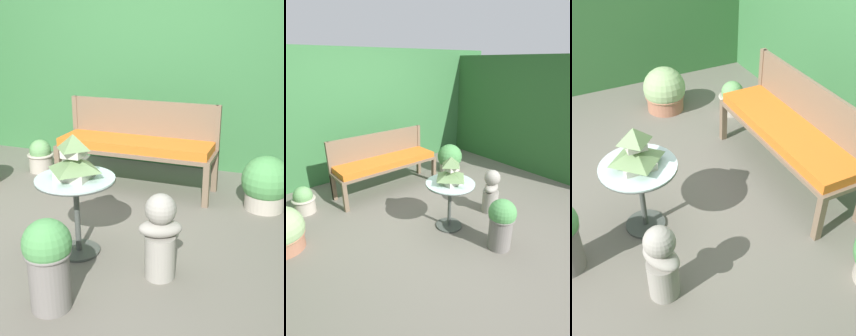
# 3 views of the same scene
# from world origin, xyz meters

# --- Properties ---
(ground) EXTENTS (30.00, 30.00, 0.00)m
(ground) POSITION_xyz_m (0.00, 0.00, 0.00)
(ground) COLOR #666056
(garden_bench) EXTENTS (1.69, 0.50, 0.55)m
(garden_bench) POSITION_xyz_m (0.01, 1.01, 0.46)
(garden_bench) COLOR brown
(garden_bench) RESTS_ON ground
(bench_backrest) EXTENTS (1.69, 0.06, 0.92)m
(bench_backrest) POSITION_xyz_m (0.01, 1.24, 0.67)
(bench_backrest) COLOR brown
(bench_backrest) RESTS_ON ground
(patio_table) EXTENTS (0.60, 0.60, 0.62)m
(patio_table) POSITION_xyz_m (0.07, -0.39, 0.49)
(patio_table) COLOR #424742
(patio_table) RESTS_ON ground
(pagoda_birdhouse) EXTENTS (0.32, 0.32, 0.34)m
(pagoda_birdhouse) POSITION_xyz_m (0.07, -0.39, 0.76)
(pagoda_birdhouse) COLOR beige
(pagoda_birdhouse) RESTS_ON patio_table
(garden_bust) EXTENTS (0.35, 0.28, 0.63)m
(garden_bust) POSITION_xyz_m (0.77, -0.49, 0.32)
(garden_bust) COLOR gray
(garden_bust) RESTS_ON ground
(potted_plant_bench_left) EXTENTS (0.32, 0.32, 0.39)m
(potted_plant_bench_left) POSITION_xyz_m (-1.27, 1.15, 0.18)
(potted_plant_bench_left) COLOR #ADA393
(potted_plant_bench_left) RESTS_ON ground
(potted_plant_table_far) EXTENTS (0.49, 0.49, 0.52)m
(potted_plant_table_far) POSITION_xyz_m (-1.69, 0.47, 0.23)
(potted_plant_table_far) COLOR #9E664C
(potted_plant_table_far) RESTS_ON ground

